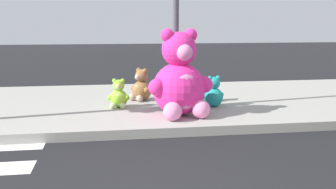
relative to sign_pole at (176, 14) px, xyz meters
name	(u,v)px	position (x,y,z in m)	size (l,w,h in m)	color
sidewalk	(120,105)	(-1.00, 0.80, -1.77)	(28.00, 4.40, 0.15)	#9E9B93
sign_pole	(176,14)	(0.00, 0.00, 0.00)	(0.56, 0.11, 3.20)	#4C4C51
plush_pink_large	(180,81)	(-0.03, -0.59, -1.11)	(1.11, 1.02, 1.46)	#F22D93
plush_teal	(213,94)	(0.72, 0.03, -1.47)	(0.44, 0.40, 0.58)	teal
plush_lime	(119,96)	(-1.03, 0.20, -1.48)	(0.41, 0.38, 0.54)	#8CD133
plush_lavender	(173,90)	(0.08, 0.70, -1.48)	(0.39, 0.41, 0.55)	#B28CD8
plush_brown	(141,87)	(-0.56, 0.83, -1.44)	(0.47, 0.46, 0.65)	olive
plush_yellow	(208,92)	(0.75, 0.52, -1.50)	(0.35, 0.34, 0.49)	yellow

